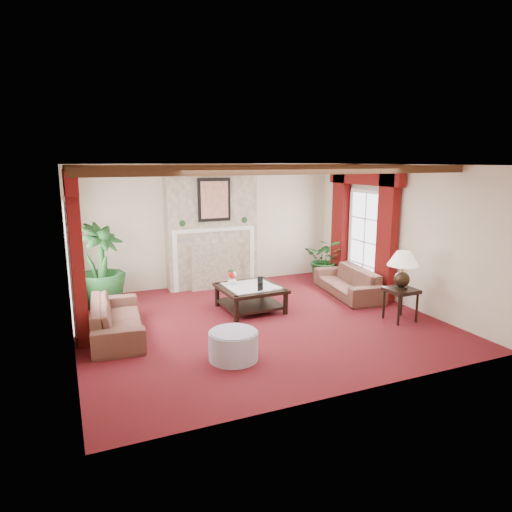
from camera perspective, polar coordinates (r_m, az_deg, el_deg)
name	(u,v)px	position (r m, az deg, el deg)	size (l,w,h in m)	color
floor	(258,321)	(8.08, 0.22, -8.18)	(6.00, 6.00, 0.00)	#4E0E11
ceiling	(258,165)	(7.59, 0.24, 11.34)	(6.00, 6.00, 0.00)	white
back_wall	(209,225)	(10.27, -5.92, 3.86)	(6.00, 0.02, 2.70)	beige
left_wall	(67,261)	(7.11, -22.55, -0.58)	(0.02, 5.50, 2.70)	beige
right_wall	(399,235)	(9.32, 17.41, 2.55)	(0.02, 5.50, 2.70)	beige
ceiling_beams	(258,168)	(7.60, 0.24, 10.88)	(6.00, 3.00, 0.12)	#341D10
fireplace	(210,164)	(9.98, -5.73, 11.40)	(2.00, 0.52, 2.70)	tan
french_door_left	(64,201)	(7.99, -22.92, 6.34)	(0.10, 1.10, 2.16)	white
french_door_right	(368,191)	(9.99, 13.81, 7.85)	(0.10, 1.10, 2.16)	white
curtains_left	(69,174)	(7.97, -22.37, 9.41)	(0.20, 2.40, 2.55)	#4E0C0A
curtains_right	(365,171)	(9.91, 13.42, 10.28)	(0.20, 2.40, 2.55)	#4E0C0A
sofa_left	(116,312)	(7.69, -17.08, -6.76)	(0.74, 2.00, 0.76)	black
sofa_right	(348,277)	(9.73, 11.44, -2.62)	(0.83, 1.98, 0.75)	black
potted_palm	(102,284)	(9.25, -18.71, -3.29)	(1.73, 1.81, 0.90)	black
small_plant	(325,264)	(10.80, 8.63, -0.98)	(1.35, 1.35, 0.79)	black
coffee_table	(250,298)	(8.61, -0.71, -5.30)	(1.12, 1.12, 0.46)	black
side_table	(400,304)	(8.45, 17.58, -5.78)	(0.49, 0.49, 0.58)	black
ottoman	(233,346)	(6.57, -2.84, -11.13)	(0.70, 0.70, 0.41)	gray
table_lamp	(403,269)	(8.28, 17.85, -1.61)	(0.54, 0.54, 0.68)	black
flower_vase	(232,281)	(8.65, -2.99, -3.08)	(0.21, 0.22, 0.17)	silver
book	(268,281)	(8.35, 1.54, -3.11)	(0.23, 0.07, 0.31)	black
photo_frame_a	(260,287)	(8.23, 0.54, -3.87)	(0.12, 0.02, 0.16)	black
photo_frame_b	(260,280)	(8.73, 0.52, -3.02)	(0.11, 0.02, 0.14)	black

